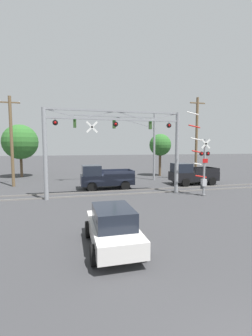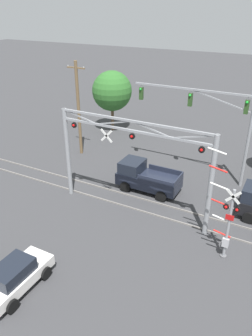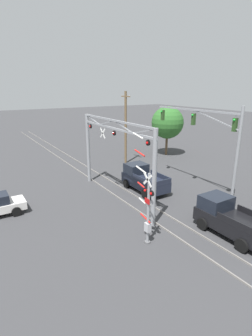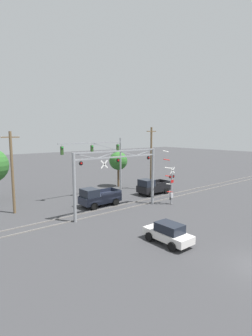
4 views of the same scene
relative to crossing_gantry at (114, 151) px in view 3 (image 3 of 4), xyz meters
name	(u,v)px [view 3 (image 3 of 4)]	position (x,y,z in m)	size (l,w,h in m)	color
rail_track_near	(118,197)	(0.01, 0.28, -4.10)	(80.00, 0.08, 0.10)	gray
rail_track_far	(132,194)	(0.01, 1.72, -4.10)	(80.00, 0.08, 0.10)	gray
crossing_gantry	(114,151)	(0.00, 0.00, 0.00)	(10.60, 0.31, 6.59)	gray
crossing_signal_mast	(147,207)	(6.58, -1.59, -1.87)	(2.06, 0.35, 6.46)	gray
traffic_signal_span	(214,135)	(3.65, 7.19, 1.12)	(9.42, 0.39, 7.70)	gray
pickup_truck_lead	(143,179)	(-0.44, 3.19, -3.12)	(4.75, 2.33, 2.18)	#1E2333
pickup_truck_following	(229,218)	(8.54, 3.43, -3.12)	(4.67, 2.33, 2.18)	black
utility_pole_left	(126,127)	(-8.76, 6.51, 0.27)	(1.80, 0.28, 8.56)	brown
background_tree_far_left_verge	(167,123)	(-9.36, 13.51, 0.26)	(4.30, 4.30, 6.58)	brown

